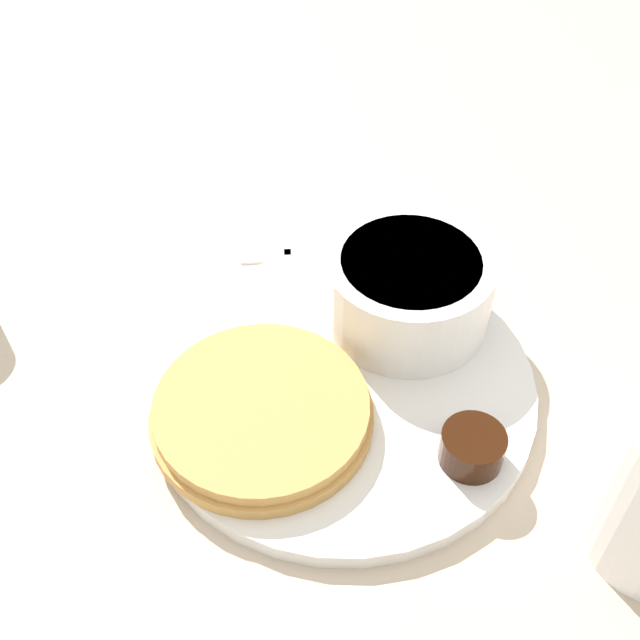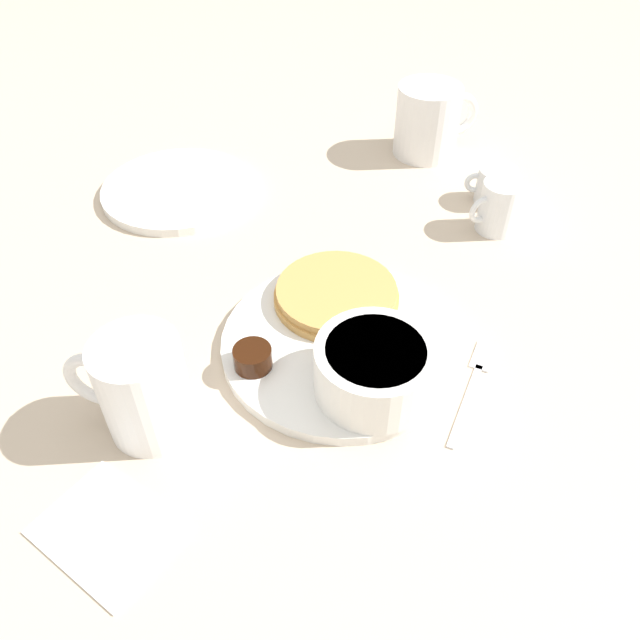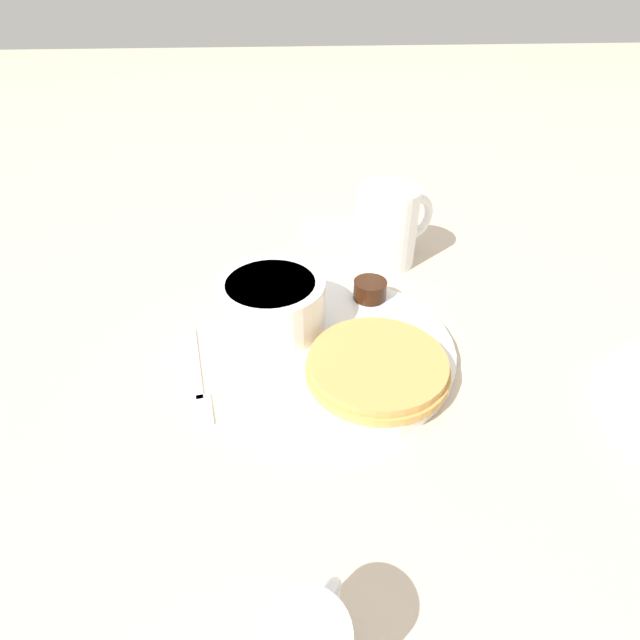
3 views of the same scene
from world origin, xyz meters
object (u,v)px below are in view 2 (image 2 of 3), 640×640
at_px(second_mug, 429,120).
at_px(fork, 475,379).
at_px(bowl, 374,368).
at_px(plate, 342,343).
at_px(coffee_mug, 141,387).
at_px(creamer_pitcher_near, 499,206).
at_px(creamer_pitcher_far, 495,185).

bearing_deg(second_mug, fork, -54.98).
bearing_deg(bowl, second_mug, 112.83).
relative_size(plate, coffee_mug, 2.31).
relative_size(creamer_pitcher_near, creamer_pitcher_far, 1.03).
bearing_deg(creamer_pitcher_far, plate, -91.89).
distance_m(bowl, creamer_pitcher_far, 0.39).
relative_size(creamer_pitcher_near, second_mug, 0.59).
xyz_separation_m(plate, fork, (0.14, 0.04, -0.00)).
distance_m(plate, second_mug, 0.44).
relative_size(plate, fork, 1.76).
height_order(plate, second_mug, second_mug).
relative_size(creamer_pitcher_far, second_mug, 0.57).
bearing_deg(plate, coffee_mug, -115.46).
bearing_deg(plate, second_mug, 107.30).
bearing_deg(coffee_mug, creamer_pitcher_near, 74.78).
distance_m(bowl, creamer_pitcher_near, 0.33).
height_order(bowl, creamer_pitcher_near, creamer_pitcher_near).
height_order(creamer_pitcher_near, second_mug, second_mug).
distance_m(plate, bowl, 0.08).
relative_size(fork, second_mug, 1.21).
relative_size(coffee_mug, second_mug, 0.92).
bearing_deg(bowl, fork, 46.72).
bearing_deg(creamer_pitcher_near, bowl, -86.41).
height_order(plate, coffee_mug, coffee_mug).
bearing_deg(coffee_mug, bowl, 44.69).
height_order(bowl, fork, bowl).
bearing_deg(creamer_pitcher_far, creamer_pitcher_near, -63.76).
bearing_deg(plate, bowl, -31.69).
xyz_separation_m(coffee_mug, creamer_pitcher_far, (0.10, 0.54, -0.03)).
xyz_separation_m(creamer_pitcher_near, fork, (0.09, -0.25, -0.03)).
bearing_deg(creamer_pitcher_near, creamer_pitcher_far, 116.24).
relative_size(creamer_pitcher_far, fork, 0.47).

